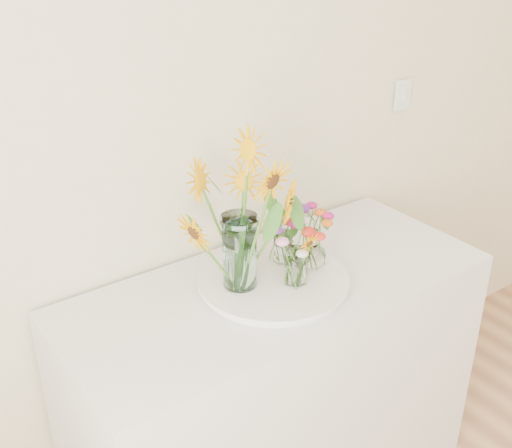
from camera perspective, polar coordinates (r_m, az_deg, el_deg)
name	(u,v)px	position (r m, az deg, el deg)	size (l,w,h in m)	color
counter	(276,391)	(2.32, 1.76, -14.65)	(1.40, 0.60, 0.90)	white
tray	(273,282)	(2.03, 1.53, -5.17)	(0.45, 0.45, 0.03)	white
mason_jar	(240,252)	(1.92, -1.47, -2.50)	(0.10, 0.10, 0.24)	#B4E3E9
sunflower_bouquet	(239,214)	(1.86, -1.51, 0.88)	(0.65, 0.65, 0.49)	#E5A304
small_vase_a	(295,267)	(1.97, 3.52, -3.81)	(0.07, 0.07, 0.12)	white
wildflower_posy_a	(296,254)	(1.95, 3.55, -2.68)	(0.19, 0.19, 0.21)	#D45A12
small_vase_b	(312,248)	(2.06, 5.01, -2.13)	(0.09, 0.09, 0.13)	white
wildflower_posy_b	(313,236)	(2.04, 5.06, -1.03)	(0.21, 0.21, 0.22)	#D45A12
small_vase_c	(283,247)	(2.08, 2.41, -2.09)	(0.06, 0.06, 0.11)	white
wildflower_posy_c	(283,235)	(2.06, 2.43, -1.00)	(0.18, 0.18, 0.20)	#D45A12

